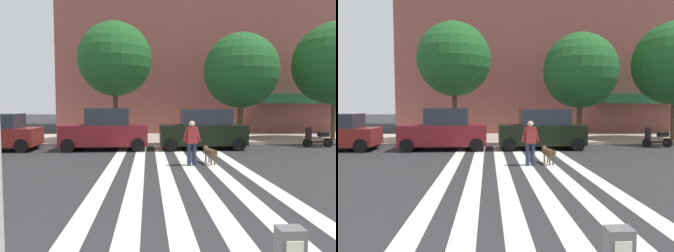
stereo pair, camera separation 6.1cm
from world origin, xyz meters
TOP-DOWN VIEW (x-y plane):
  - ground_plane at (0.00, 7.22)m, footprint 160.00×160.00m
  - sidewalk_far at (0.00, 17.44)m, footprint 80.00×6.00m
  - crosswalk_stripes at (1.02, 7.22)m, footprint 4.95×13.84m
  - apartment_block at (7.00, 27.69)m, footprint 27.48×15.89m
  - parked_car_behind_first at (-2.07, 12.99)m, footprint 4.23×2.00m
  - parked_car_third_in_line at (2.82, 12.99)m, footprint 4.32×2.01m
  - parked_scooter at (9.00, 13.09)m, footprint 1.63×0.50m
  - street_tree_nearest at (-1.91, 16.07)m, footprint 4.38×4.38m
  - street_tree_middle at (5.75, 16.16)m, footprint 4.60×4.60m
  - street_tree_further at (11.36, 15.51)m, footprint 4.99×4.99m
  - pedestrian_dog_walker at (1.62, 8.63)m, footprint 0.71×0.32m
  - dog_on_leash at (2.35, 8.94)m, footprint 0.42×1.11m

SIDE VIEW (x-z plane):
  - ground_plane at x=0.00m, z-range 0.00..0.00m
  - crosswalk_stripes at x=1.02m, z-range 0.00..0.01m
  - sidewalk_far at x=0.00m, z-range 0.00..0.15m
  - dog_on_leash at x=2.35m, z-range 0.12..0.77m
  - parked_scooter at x=9.00m, z-range -0.08..1.03m
  - pedestrian_dog_walker at x=1.62m, z-range 0.11..1.75m
  - parked_car_behind_first at x=-2.07m, z-range -0.07..2.01m
  - parked_car_third_in_line at x=2.82m, z-range -0.04..1.99m
  - street_tree_middle at x=5.75m, z-range 1.10..7.62m
  - street_tree_further at x=11.36m, z-range 1.21..8.32m
  - street_tree_nearest at x=-1.91m, z-range 1.46..8.48m
  - apartment_block at x=7.00m, z-range -0.01..24.89m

